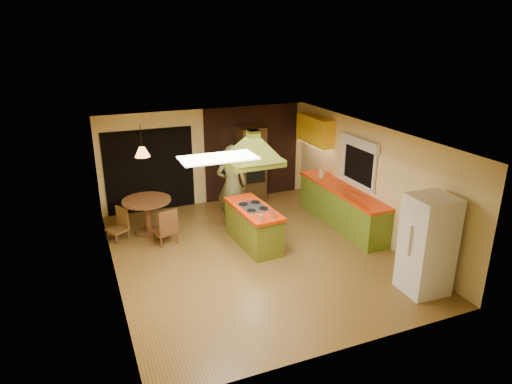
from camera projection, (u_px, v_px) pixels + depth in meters
name	position (u px, v px, depth m)	size (l,w,h in m)	color
ground	(254.00, 254.00, 9.45)	(6.50, 6.50, 0.00)	olive
room_walls	(254.00, 197.00, 9.02)	(5.50, 6.50, 6.50)	#FAEDB3
ceiling_plane	(254.00, 135.00, 8.60)	(6.50, 6.50, 0.00)	silver
brick_panel	(252.00, 152.00, 12.28)	(2.64, 0.03, 2.50)	#381E14
nook_opening	(150.00, 171.00, 11.36)	(2.20, 0.03, 2.10)	black
right_counter	(341.00, 207.00, 10.69)	(0.62, 3.05, 0.92)	olive
upper_cabinets	(315.00, 130.00, 11.62)	(0.34, 1.40, 0.70)	yellow
window_right	(359.00, 154.00, 10.16)	(0.12, 1.35, 1.06)	black
fluor_panel	(218.00, 158.00, 7.17)	(1.20, 0.60, 0.03)	white
kitchen_island	(253.00, 226.00, 9.73)	(0.78, 1.74, 0.87)	#646D1B
range_hood	(253.00, 143.00, 9.11)	(1.14, 0.84, 0.80)	olive
man	(232.00, 185.00, 10.57)	(0.71, 0.46, 1.94)	#4F502A
refrigerator	(427.00, 245.00, 7.85)	(0.73, 0.69, 1.78)	white
wall_oven	(251.00, 164.00, 12.07)	(0.66, 0.60, 2.01)	#4C3218
dining_table	(147.00, 209.00, 10.24)	(1.08, 1.08, 0.81)	brown
chair_left	(117.00, 225.00, 9.97)	(0.39, 0.39, 0.71)	brown
chair_near	(165.00, 225.00, 9.82)	(0.44, 0.44, 0.81)	brown
pendant_lamp	(142.00, 152.00, 9.79)	(0.32, 0.32, 0.21)	#FF9E3F
canister_large	(322.00, 173.00, 11.24)	(0.15, 0.15, 0.23)	#F0E3C1
canister_medium	(322.00, 174.00, 11.25)	(0.12, 0.12, 0.17)	beige
canister_small	(321.00, 174.00, 11.30)	(0.11, 0.11, 0.15)	#FFEDCD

